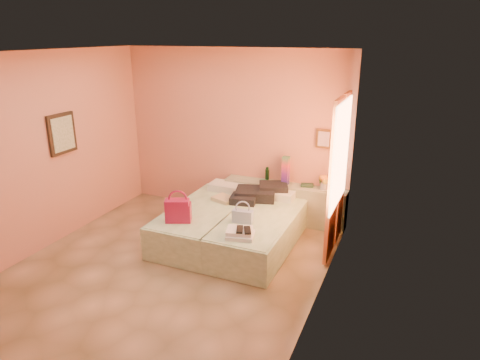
# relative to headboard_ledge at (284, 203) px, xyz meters

# --- Properties ---
(ground) EXTENTS (4.50, 4.50, 0.00)m
(ground) POSITION_rel_headboard_ledge_xyz_m (-0.98, -2.10, -0.33)
(ground) COLOR tan
(ground) RESTS_ON ground
(room_walls) EXTENTS (4.02, 4.51, 2.81)m
(room_walls) POSITION_rel_headboard_ledge_xyz_m (-0.77, -1.53, 1.46)
(room_walls) COLOR tan
(room_walls) RESTS_ON ground
(headboard_ledge) EXTENTS (2.05, 0.30, 0.65)m
(headboard_ledge) POSITION_rel_headboard_ledge_xyz_m (0.00, 0.00, 0.00)
(headboard_ledge) COLOR #ABB292
(headboard_ledge) RESTS_ON ground
(bed_left) EXTENTS (0.91, 2.00, 0.50)m
(bed_left) POSITION_rel_headboard_ledge_xyz_m (-0.94, -1.05, -0.08)
(bed_left) COLOR beige
(bed_left) RESTS_ON ground
(bed_right) EXTENTS (0.91, 2.00, 0.50)m
(bed_right) POSITION_rel_headboard_ledge_xyz_m (-0.04, -1.05, -0.08)
(bed_right) COLOR beige
(bed_right) RESTS_ON ground
(water_bottle) EXTENTS (0.07, 0.07, 0.23)m
(water_bottle) POSITION_rel_headboard_ledge_xyz_m (-0.32, 0.05, 0.44)
(water_bottle) COLOR black
(water_bottle) RESTS_ON headboard_ledge
(rainbow_box) EXTENTS (0.11, 0.11, 0.47)m
(rainbow_box) POSITION_rel_headboard_ledge_xyz_m (0.00, 0.01, 0.56)
(rainbow_box) COLOR #A1133C
(rainbow_box) RESTS_ON headboard_ledge
(small_dish) EXTENTS (0.16, 0.16, 0.03)m
(small_dish) POSITION_rel_headboard_ledge_xyz_m (-0.36, -0.04, 0.34)
(small_dish) COLOR #529767
(small_dish) RESTS_ON headboard_ledge
(green_book) EXTENTS (0.22, 0.18, 0.03)m
(green_book) POSITION_rel_headboard_ledge_xyz_m (0.36, 0.05, 0.34)
(green_book) COLOR #223F2B
(green_book) RESTS_ON headboard_ledge
(flower_vase) EXTENTS (0.29, 0.29, 0.29)m
(flower_vase) POSITION_rel_headboard_ledge_xyz_m (0.65, 0.01, 0.47)
(flower_vase) COLOR silver
(flower_vase) RESTS_ON headboard_ledge
(magenta_handbag) EXTENTS (0.40, 0.32, 0.33)m
(magenta_handbag) POSITION_rel_headboard_ledge_xyz_m (-1.04, -1.65, 0.34)
(magenta_handbag) COLOR #A1133C
(magenta_handbag) RESTS_ON bed_left
(khaki_garment) EXTENTS (0.41, 0.36, 0.06)m
(khaki_garment) POSITION_rel_headboard_ledge_xyz_m (-0.78, -0.70, 0.20)
(khaki_garment) COLOR tan
(khaki_garment) RESTS_ON bed_left
(clothes_pile) EXTENTS (0.82, 0.82, 0.20)m
(clothes_pile) POSITION_rel_headboard_ledge_xyz_m (-0.30, -0.42, 0.28)
(clothes_pile) COLOR black
(clothes_pile) RESTS_ON bed_right
(blue_handbag) EXTENTS (0.29, 0.15, 0.18)m
(blue_handbag) POSITION_rel_headboard_ledge_xyz_m (-0.20, -1.34, 0.27)
(blue_handbag) COLOR #385387
(blue_handbag) RESTS_ON bed_right
(towel_stack) EXTENTS (0.41, 0.37, 0.10)m
(towel_stack) POSITION_rel_headboard_ledge_xyz_m (-0.05, -1.77, 0.23)
(towel_stack) COLOR white
(towel_stack) RESTS_ON bed_right
(sandal_pair) EXTENTS (0.23, 0.26, 0.02)m
(sandal_pair) POSITION_rel_headboard_ledge_xyz_m (-0.01, -1.78, 0.29)
(sandal_pair) COLOR black
(sandal_pair) RESTS_ON towel_stack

